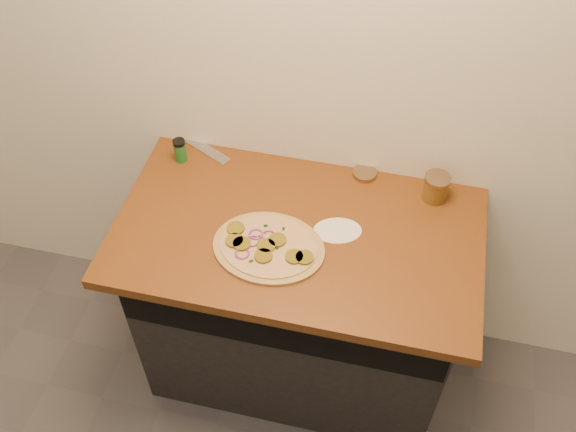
% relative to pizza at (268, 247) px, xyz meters
% --- Properties ---
extents(cabinet, '(1.10, 0.60, 0.86)m').
position_rel_pizza_xyz_m(cabinet, '(0.08, 0.13, -0.48)').
color(cabinet, black).
rests_on(cabinet, ground).
extents(countertop, '(1.20, 0.70, 0.04)m').
position_rel_pizza_xyz_m(countertop, '(0.08, 0.10, -0.03)').
color(countertop, brown).
rests_on(countertop, cabinet).
extents(pizza, '(0.37, 0.37, 0.02)m').
position_rel_pizza_xyz_m(pizza, '(0.00, 0.00, 0.00)').
color(pizza, tan).
rests_on(pizza, countertop).
extents(chefs_knife, '(0.30, 0.17, 0.02)m').
position_rel_pizza_xyz_m(chefs_knife, '(-0.41, 0.43, -0.00)').
color(chefs_knife, '#B7BAC1').
rests_on(chefs_knife, countertop).
extents(mason_jar_lid, '(0.09, 0.09, 0.02)m').
position_rel_pizza_xyz_m(mason_jar_lid, '(0.25, 0.40, -0.00)').
color(mason_jar_lid, '#957C56').
rests_on(mason_jar_lid, countertop).
extents(salsa_jar, '(0.09, 0.09, 0.10)m').
position_rel_pizza_xyz_m(salsa_jar, '(0.50, 0.35, 0.04)').
color(salsa_jar, '#9F1C0F').
rests_on(salsa_jar, countertop).
extents(spice_shaker, '(0.04, 0.04, 0.09)m').
position_rel_pizza_xyz_m(spice_shaker, '(-0.40, 0.33, 0.04)').
color(spice_shaker, '#206529').
rests_on(spice_shaker, countertop).
extents(flour_spill, '(0.19, 0.19, 0.00)m').
position_rel_pizza_xyz_m(flour_spill, '(0.20, 0.12, -0.01)').
color(flour_spill, silver).
rests_on(flour_spill, countertop).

